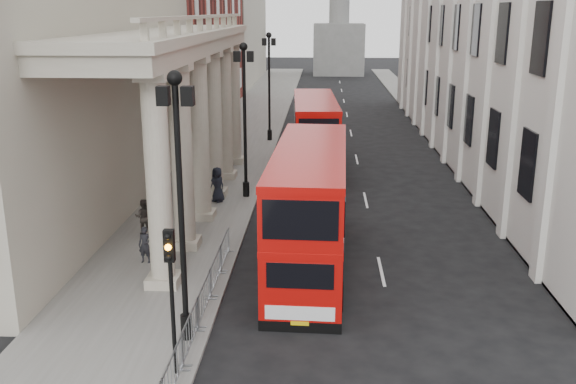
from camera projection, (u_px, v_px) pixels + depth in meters
The scene contains 16 objects.
sidewalk_west at pixel (229, 157), 45.27m from camera, with size 6.00×140.00×0.12m, color slate.
sidewalk_east at pixel (465, 160), 44.42m from camera, with size 3.00×140.00×0.12m, color slate.
kerb at pixel (271, 157), 45.12m from camera, with size 0.20×140.00×0.14m, color slate.
portico_building at pixel (46, 93), 32.51m from camera, with size 9.00×28.00×12.00m, color #A79F8C.
brick_building at pixel (174, 0), 59.96m from camera, with size 9.00×32.00×22.00m, color maroon.
west_building_far at pixel (225, 10), 90.97m from camera, with size 9.00×30.00×20.00m, color #A79F8C.
lamp_post_south at pixel (180, 192), 18.85m from camera, with size 1.05×0.44×8.32m.
lamp_post_mid at pixel (245, 110), 34.22m from camera, with size 1.05×0.44×8.32m.
lamp_post_north at pixel (269, 79), 49.58m from camera, with size 1.05×0.44×8.32m.
traffic_light at pixel (171, 276), 17.40m from camera, with size 0.28×0.33×4.30m.
crowd_barriers at pixel (182, 351), 18.29m from camera, with size 0.50×18.75×1.10m.
bus_near at pixel (310, 206), 25.42m from camera, with size 3.09×11.39×4.88m.
bus_far at pixel (315, 133), 41.16m from camera, with size 3.14×10.89×4.65m.
pedestrian_a at pixel (145, 245), 25.99m from camera, with size 0.55×0.36×1.52m, color black.
pedestrian_b at pixel (144, 217), 29.30m from camera, with size 0.81×0.63×1.66m, color #292421.
pedestrian_c at pixel (217, 185), 34.28m from camera, with size 0.92×0.60×1.89m, color black.
Camera 1 is at (3.55, -13.93, 10.05)m, focal length 40.00 mm.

